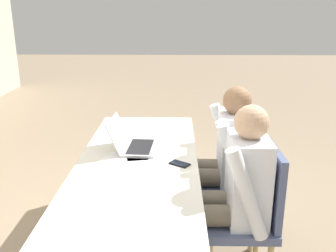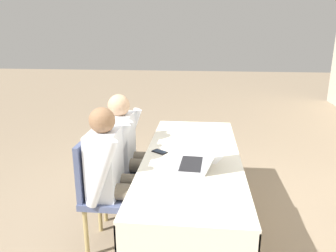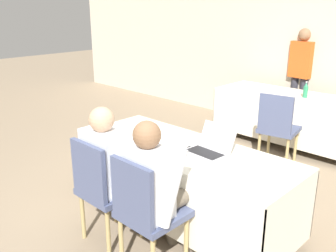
{
  "view_description": "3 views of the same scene",
  "coord_description": "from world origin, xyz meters",
  "px_view_note": "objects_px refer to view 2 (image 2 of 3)",
  "views": [
    {
      "loc": [
        -2.27,
        -0.25,
        1.7
      ],
      "look_at": [
        0.0,
        -0.2,
        0.98
      ],
      "focal_mm": 40.0,
      "sensor_mm": 36.0,
      "label": 1
    },
    {
      "loc": [
        2.58,
        0.06,
        1.74
      ],
      "look_at": [
        0.0,
        -0.2,
        0.98
      ],
      "focal_mm": 35.0,
      "sensor_mm": 36.0,
      "label": 2
    },
    {
      "loc": [
        2.03,
        -2.31,
        1.94
      ],
      "look_at": [
        0.0,
        -0.2,
        0.98
      ],
      "focal_mm": 40.0,
      "sensor_mm": 36.0,
      "label": 3
    }
  ],
  "objects_px": {
    "chair_near_right": "(103,188)",
    "person_checkered_shirt": "(129,148)",
    "chair_near_left": "(119,163)",
    "laptop": "(198,161)",
    "cell_phone": "(160,152)",
    "person_white_shirt": "(115,170)"
  },
  "relations": [
    {
      "from": "person_white_shirt",
      "to": "person_checkered_shirt",
      "type": "bearing_deg",
      "value": 0.0
    },
    {
      "from": "cell_phone",
      "to": "person_white_shirt",
      "type": "bearing_deg",
      "value": -12.18
    },
    {
      "from": "laptop",
      "to": "chair_near_left",
      "type": "xyz_separation_m",
      "value": [
        -0.49,
        -0.75,
        -0.26
      ]
    },
    {
      "from": "laptop",
      "to": "person_checkered_shirt",
      "type": "height_order",
      "value": "person_checkered_shirt"
    },
    {
      "from": "chair_near_left",
      "to": "chair_near_right",
      "type": "xyz_separation_m",
      "value": [
        0.51,
        0.0,
        0.0
      ]
    },
    {
      "from": "chair_near_right",
      "to": "person_checkered_shirt",
      "type": "height_order",
      "value": "person_checkered_shirt"
    },
    {
      "from": "laptop",
      "to": "cell_phone",
      "type": "height_order",
      "value": "laptop"
    },
    {
      "from": "chair_near_right",
      "to": "chair_near_left",
      "type": "bearing_deg",
      "value": 0.0
    },
    {
      "from": "laptop",
      "to": "person_white_shirt",
      "type": "distance_m",
      "value": 0.66
    },
    {
      "from": "person_checkered_shirt",
      "to": "chair_near_right",
      "type": "bearing_deg",
      "value": 168.52
    },
    {
      "from": "cell_phone",
      "to": "chair_near_left",
      "type": "relative_size",
      "value": 0.16
    },
    {
      "from": "cell_phone",
      "to": "chair_near_left",
      "type": "xyz_separation_m",
      "value": [
        -0.22,
        -0.42,
        -0.22
      ]
    },
    {
      "from": "person_white_shirt",
      "to": "laptop",
      "type": "bearing_deg",
      "value": -88.05
    },
    {
      "from": "cell_phone",
      "to": "person_checkered_shirt",
      "type": "relative_size",
      "value": 0.12
    },
    {
      "from": "laptop",
      "to": "person_checkered_shirt",
      "type": "distance_m",
      "value": 0.82
    },
    {
      "from": "cell_phone",
      "to": "person_checkered_shirt",
      "type": "xyz_separation_m",
      "value": [
        -0.22,
        -0.32,
        -0.06
      ]
    },
    {
      "from": "chair_near_left",
      "to": "person_checkered_shirt",
      "type": "bearing_deg",
      "value": -90.0
    },
    {
      "from": "chair_near_right",
      "to": "person_white_shirt",
      "type": "distance_m",
      "value": 0.19
    },
    {
      "from": "laptop",
      "to": "chair_near_left",
      "type": "height_order",
      "value": "laptop"
    },
    {
      "from": "chair_near_right",
      "to": "person_checkered_shirt",
      "type": "distance_m",
      "value": 0.55
    },
    {
      "from": "chair_near_left",
      "to": "chair_near_right",
      "type": "height_order",
      "value": "same"
    },
    {
      "from": "chair_near_right",
      "to": "person_white_shirt",
      "type": "bearing_deg",
      "value": -90.0
    }
  ]
}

